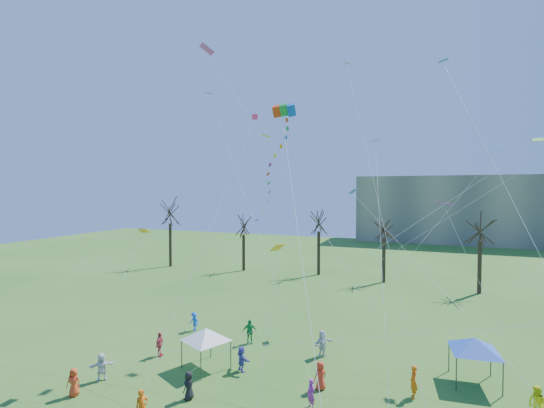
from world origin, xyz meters
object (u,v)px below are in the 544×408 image
at_px(distant_building, 499,210).
at_px(canopy_tent_white, 206,334).
at_px(big_box_kite, 276,172).
at_px(canopy_tent_blue, 475,345).

xyz_separation_m(distant_building, canopy_tent_white, (-29.23, -74.25, -5.25)).
bearing_deg(big_box_kite, canopy_tent_white, -174.90).
relative_size(canopy_tent_white, canopy_tent_blue, 0.86).
distance_m(distant_building, big_box_kite, 77.95).
xyz_separation_m(big_box_kite, canopy_tent_white, (-4.80, -0.43, -10.61)).
distance_m(big_box_kite, canopy_tent_white, 11.66).
height_order(big_box_kite, canopy_tent_white, big_box_kite).
bearing_deg(distant_building, big_box_kite, -108.31).
bearing_deg(canopy_tent_blue, distant_building, 79.47).
height_order(distant_building, canopy_tent_white, distant_building).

